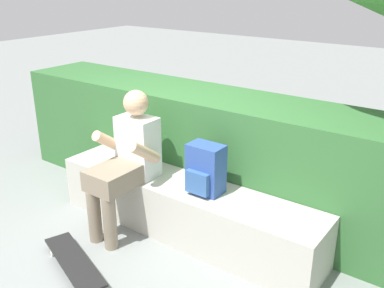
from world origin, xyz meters
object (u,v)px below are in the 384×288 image
at_px(skateboard_near_person, 74,262).
at_px(person_skater, 126,159).
at_px(bench_main, 184,209).
at_px(backpack_on_bench, 205,170).

bearing_deg(skateboard_near_person, person_skater, 96.90).
distance_m(bench_main, skateboard_near_person, 0.99).
xyz_separation_m(person_skater, skateboard_near_person, (0.08, -0.69, -0.58)).
height_order(bench_main, backpack_on_bench, backpack_on_bench).
bearing_deg(person_skater, skateboard_near_person, -83.10).
bearing_deg(person_skater, bench_main, 26.94).
distance_m(person_skater, skateboard_near_person, 0.91).
bearing_deg(bench_main, person_skater, -153.06).
relative_size(person_skater, backpack_on_bench, 3.03).
relative_size(skateboard_near_person, backpack_on_bench, 2.05).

